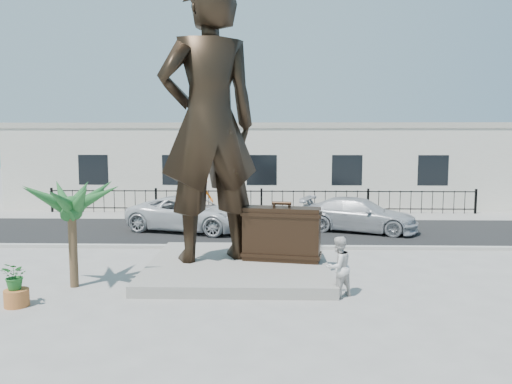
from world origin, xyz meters
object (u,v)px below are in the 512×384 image
suitcase (282,234)px  car_white (190,213)px  statue (209,123)px  tourist (338,267)px

suitcase → car_white: 7.19m
statue → suitcase: size_ratio=3.59×
tourist → car_white: 9.98m
statue → car_white: bearing=-97.4°
suitcase → car_white: size_ratio=0.43×
statue → suitcase: bearing=156.2°
suitcase → tourist: bearing=-51.4°
statue → car_white: size_ratio=1.54×
statue → tourist: bearing=122.0°
statue → suitcase: statue is taller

